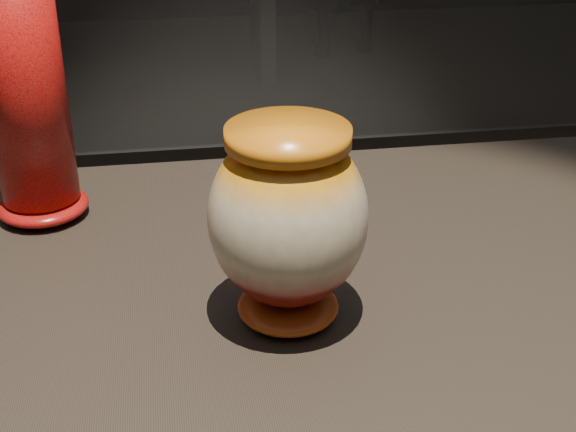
# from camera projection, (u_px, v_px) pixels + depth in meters

# --- Properties ---
(main_vase) EXTENTS (0.19, 0.19, 0.20)m
(main_vase) POSITION_uv_depth(u_px,v_px,m) (288.00, 219.00, 0.75)
(main_vase) COLOR maroon
(main_vase) RESTS_ON display_plinth
(tall_vase) EXTENTS (0.15, 0.15, 0.35)m
(tall_vase) POSITION_uv_depth(u_px,v_px,m) (25.00, 85.00, 0.92)
(tall_vase) COLOR red
(tall_vase) RESTS_ON display_plinth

